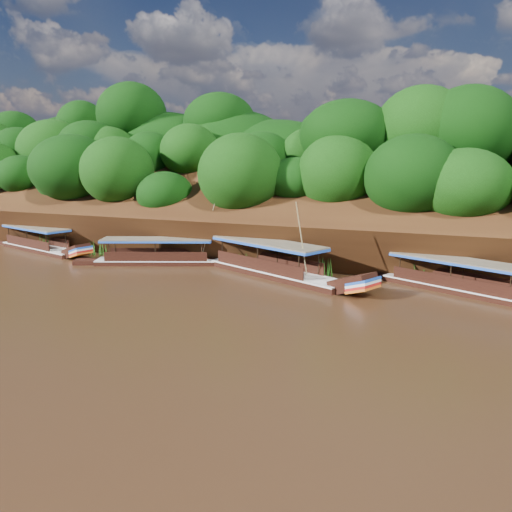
# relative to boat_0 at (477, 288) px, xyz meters

# --- Properties ---
(ground) EXTENTS (160.00, 160.00, 0.00)m
(ground) POSITION_rel_boat_0_xyz_m (-11.38, -7.14, -0.50)
(ground) COLOR black
(ground) RESTS_ON ground
(riverbank) EXTENTS (120.00, 30.06, 19.40)m
(riverbank) POSITION_rel_boat_0_xyz_m (-11.39, 15.59, 1.39)
(riverbank) COLOR #31190B
(riverbank) RESTS_ON ground
(boat_0) EXTENTS (13.13, 7.39, 6.30)m
(boat_0) POSITION_rel_boat_0_xyz_m (0.00, 0.00, 0.00)
(boat_0) COLOR black
(boat_0) RESTS_ON ground
(boat_1) EXTENTS (14.57, 8.06, 6.42)m
(boat_1) POSITION_rel_boat_0_xyz_m (-13.32, -0.23, 0.09)
(boat_1) COLOR black
(boat_1) RESTS_ON ground
(boat_2) EXTENTS (13.55, 6.88, 5.50)m
(boat_2) POSITION_rel_boat_0_xyz_m (-23.40, 1.08, -0.01)
(boat_2) COLOR black
(boat_2) RESTS_ON ground
(boat_3) EXTENTS (12.97, 5.32, 2.75)m
(boat_3) POSITION_rel_boat_0_xyz_m (-37.96, 1.21, 0.02)
(boat_3) COLOR black
(boat_3) RESTS_ON ground
(reeds) EXTENTS (49.67, 2.34, 1.81)m
(reeds) POSITION_rel_boat_0_xyz_m (-14.32, 2.26, 0.31)
(reeds) COLOR #276519
(reeds) RESTS_ON ground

